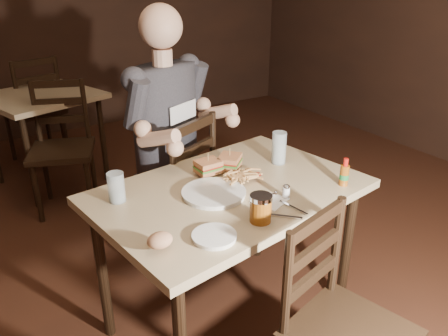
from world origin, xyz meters
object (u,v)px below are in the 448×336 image
diner (171,106)px  glass_left (116,187)px  bg_chair_far (33,110)px  side_plate (214,237)px  glass_right (279,148)px  dinner_plate (214,194)px  hot_sauce (345,172)px  bg_table (42,105)px  chair_far (169,191)px  chair_near (351,335)px  syrup_dispenser (261,208)px  main_table (230,204)px  bg_chair_near (62,150)px

diner → glass_left: diner is taller
bg_chair_far → side_plate: 3.08m
glass_right → dinner_plate: bearing=-163.8°
diner → glass_left: bearing=-161.7°
glass_right → hot_sauce: glass_right is taller
bg_chair_far → glass_left: bearing=75.0°
bg_table → diner: diner is taller
bg_chair_far → glass_right: bearing=92.8°
chair_far → chair_near: bearing=69.5°
diner → side_plate: (-0.27, -0.91, -0.23)m
bg_table → dinner_plate: size_ratio=3.66×
diner → glass_right: size_ratio=6.28×
chair_far → side_plate: 1.03m
glass_right → syrup_dispenser: 0.59m
bg_table → chair_near: bearing=-80.5°
chair_near → glass_left: size_ratio=6.77×
bg_chair_far → side_plate: (0.13, -3.06, 0.28)m
diner → hot_sauce: 0.97m
diner → side_plate: bearing=-131.4°
main_table → glass_right: size_ratio=7.91×
glass_right → side_plate: (-0.63, -0.43, -0.08)m
chair_far → glass_right: (0.38, -0.53, 0.38)m
dinner_plate → glass_left: glass_left is taller
bg_table → bg_chair_near: bg_chair_near is taller
chair_far → bg_chair_far: size_ratio=0.96×
main_table → bg_table: bearing=100.4°
bg_chair_near → hot_sauce: bearing=-44.9°
dinner_plate → chair_near: bearing=-75.1°
bg_table → syrup_dispenser: 2.53m
diner → glass_left: (-0.48, -0.45, -0.17)m
bg_chair_far → glass_right: bg_chair_far is taller
glass_left → hot_sauce: hot_sauce is taller
chair_far → hot_sauce: bearing=93.4°
chair_far → glass_right: size_ratio=5.78×
syrup_dispenser → side_plate: syrup_dispenser is taller
bg_chair_near → glass_left: size_ratio=7.26×
bg_chair_far → diner: diner is taller
side_plate → bg_chair_far: bearing=92.5°
hot_sauce → side_plate: bearing=-174.7°
bg_table → side_plate: bearing=-86.9°
diner → glass_left: 0.67m
main_table → diner: size_ratio=1.26×
diner → hot_sauce: diner is taller
chair_near → diner: size_ratio=0.86×
chair_far → glass_left: chair_far is taller
main_table → chair_far: chair_far is taller
main_table → glass_left: glass_left is taller
bg_chair_near → diner: diner is taller
syrup_dispenser → dinner_plate: bearing=90.3°
main_table → glass_left: 0.52m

